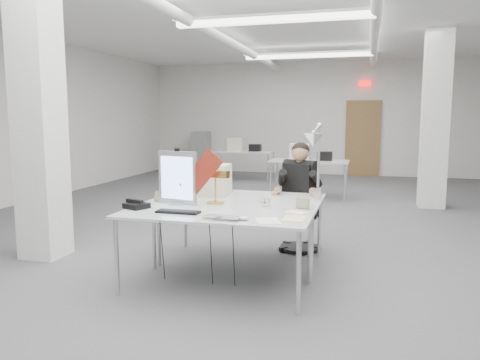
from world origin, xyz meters
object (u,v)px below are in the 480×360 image
object	(u,v)px
desk_phone	(137,206)
beige_monitor	(213,180)
seated_person	(300,179)
monitor	(178,178)
bankers_lamp	(215,188)
laptop	(219,219)
desk_main	(216,213)
office_chair	(300,210)
architect_lamp	(316,162)

from	to	relation	value
desk_phone	beige_monitor	bearing A→B (deg)	87.20
seated_person	desk_phone	bearing A→B (deg)	-108.60
monitor	bankers_lamp	bearing A→B (deg)	29.48
monitor	laptop	xyz separation A→B (m)	(0.65, -0.63, -0.26)
seated_person	monitor	distance (m)	1.62
desk_main	seated_person	distance (m)	1.60
seated_person	desk_phone	distance (m)	2.06
office_chair	architect_lamp	bearing A→B (deg)	-48.38
beige_monitor	architect_lamp	bearing A→B (deg)	-15.78
monitor	beige_monitor	xyz separation A→B (m)	(0.17, 0.64, -0.10)
seated_person	bankers_lamp	world-z (taller)	seated_person
bankers_lamp	beige_monitor	size ratio (longest dim) A/B	0.85
desk_main	monitor	size ratio (longest dim) A/B	3.31
architect_lamp	beige_monitor	bearing A→B (deg)	163.42
laptop	architect_lamp	bearing A→B (deg)	60.77
beige_monitor	architect_lamp	distance (m)	1.25
seated_person	desk_main	bearing A→B (deg)	-87.28
bankers_lamp	beige_monitor	world-z (taller)	beige_monitor
desk_main	bankers_lamp	size ratio (longest dim) A/B	5.71
office_chair	bankers_lamp	distance (m)	1.39
desk_phone	beige_monitor	distance (m)	1.08
seated_person	monitor	xyz separation A→B (m)	(-1.09, -1.19, 0.13)
laptop	beige_monitor	bearing A→B (deg)	116.96
monitor	architect_lamp	size ratio (longest dim) A/B	0.62
seated_person	laptop	bearing A→B (deg)	-79.78
desk_main	desk_phone	size ratio (longest dim) A/B	8.63
office_chair	monitor	distance (m)	1.73
desk_main	beige_monitor	xyz separation A→B (m)	(-0.35, 0.94, 0.19)
monitor	bankers_lamp	distance (m)	0.40
office_chair	desk_phone	bearing A→B (deg)	-107.68
laptop	beige_monitor	distance (m)	1.36
laptop	desk_phone	world-z (taller)	desk_phone
monitor	architect_lamp	xyz separation A→B (m)	(1.36, 0.38, 0.17)
office_chair	monitor	world-z (taller)	monitor
office_chair	desk_main	bearing A→B (deg)	-86.65
desk_phone	architect_lamp	distance (m)	1.85
monitor	beige_monitor	world-z (taller)	monitor
laptop	architect_lamp	size ratio (longest dim) A/B	0.40
monitor	laptop	bearing A→B (deg)	-32.66
laptop	architect_lamp	distance (m)	1.31
desk_main	laptop	xyz separation A→B (m)	(0.13, -0.33, 0.03)
laptop	bankers_lamp	world-z (taller)	bankers_lamp
monitor	desk_main	bearing A→B (deg)	-18.76
laptop	bankers_lamp	bearing A→B (deg)	116.73
desk_main	seated_person	world-z (taller)	seated_person
office_chair	seated_person	bearing A→B (deg)	-66.20
laptop	beige_monitor	size ratio (longest dim) A/B	0.95
monitor	desk_phone	xyz separation A→B (m)	(-0.30, -0.33, -0.25)
bankers_lamp	office_chair	bearing A→B (deg)	64.37
beige_monitor	monitor	bearing A→B (deg)	-108.45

